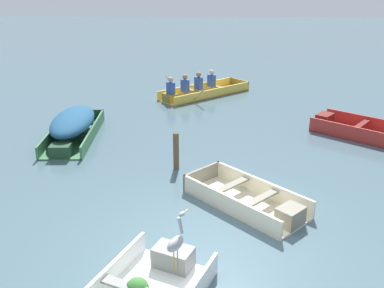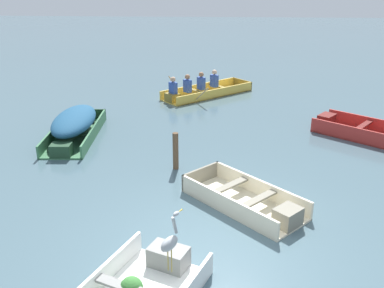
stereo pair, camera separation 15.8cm
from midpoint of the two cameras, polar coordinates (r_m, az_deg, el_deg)
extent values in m
plane|color=#47606B|center=(7.05, 1.84, -13.96)|extent=(80.00, 80.00, 0.00)
cube|color=gray|center=(6.59, -3.24, -14.83)|extent=(0.67, 0.55, 0.32)
cube|color=#387047|center=(11.96, -15.74, 0.87)|extent=(1.27, 3.09, 0.04)
cube|color=#387047|center=(11.79, -13.39, 1.57)|extent=(0.24, 3.03, 0.33)
cube|color=#387047|center=(12.05, -18.18, 1.50)|extent=(0.24, 3.03, 0.33)
cube|color=#1E3D27|center=(13.28, -14.29, 3.76)|extent=(1.08, 0.12, 0.33)
cube|color=#1E3D27|center=(10.70, -17.51, -0.85)|extent=(0.51, 0.39, 0.30)
cube|color=#1E3D27|center=(11.47, -16.39, 1.14)|extent=(0.99, 0.22, 0.04)
cube|color=#1E3D27|center=(12.30, -15.35, 2.63)|extent=(0.99, 0.22, 0.04)
ellipsoid|color=navy|center=(11.81, -15.97, 2.96)|extent=(1.18, 2.55, 0.49)
cube|color=beige|center=(8.31, 6.50, -7.90)|extent=(2.43, 2.41, 0.04)
cube|color=beige|center=(8.57, 8.68, -5.82)|extent=(1.75, 1.72, 0.37)
cube|color=beige|center=(7.92, 4.23, -8.09)|extent=(1.75, 1.72, 0.37)
cube|color=gray|center=(8.95, 0.83, -4.31)|extent=(0.75, 0.76, 0.37)
cube|color=gray|center=(7.70, 12.38, -9.36)|extent=(0.58, 0.58, 0.33)
cube|color=gray|center=(7.99, 8.54, -7.22)|extent=(0.76, 0.77, 0.04)
cube|color=gray|center=(8.40, 4.71, -5.52)|extent=(0.76, 0.77, 0.04)
cube|color=#AD2D28|center=(12.41, 23.34, 0.63)|extent=(3.46, 3.05, 0.04)
cube|color=#AD2D28|center=(11.85, 22.61, 0.71)|extent=(2.78, 2.18, 0.40)
cube|color=maroon|center=(12.83, 16.91, 3.11)|extent=(0.60, 0.63, 0.36)
cube|color=maroon|center=(12.47, 21.27, 2.39)|extent=(0.78, 0.94, 0.04)
cube|color=#E5BC47|center=(15.71, 1.45, 6.63)|extent=(3.31, 3.11, 0.04)
cube|color=#E5BC47|center=(15.32, 2.64, 6.76)|extent=(2.66, 2.39, 0.32)
cube|color=#E5BC47|center=(16.03, 0.32, 7.46)|extent=(2.66, 2.39, 0.32)
cube|color=olive|center=(16.82, 6.01, 8.03)|extent=(0.71, 0.79, 0.32)
cube|color=olive|center=(14.72, -3.27, 6.19)|extent=(0.57, 0.58, 0.29)
cube|color=olive|center=(15.33, -0.06, 7.10)|extent=(0.73, 0.79, 0.04)
cube|color=olive|center=(15.99, 2.91, 7.70)|extent=(0.73, 0.79, 0.04)
cube|color=#2D4CA5|center=(15.79, 2.33, 8.42)|extent=(0.32, 0.33, 0.44)
sphere|color=beige|center=(15.72, 2.34, 9.56)|extent=(0.18, 0.18, 0.18)
cube|color=#2D4CA5|center=(15.40, 0.58, 8.09)|extent=(0.32, 0.33, 0.44)
sphere|color=#9E7051|center=(15.33, 0.59, 9.26)|extent=(0.18, 0.18, 0.18)
cube|color=#2D4CA5|center=(15.03, -1.25, 7.74)|extent=(0.32, 0.33, 0.44)
sphere|color=#9E7051|center=(14.95, -1.26, 8.93)|extent=(0.18, 0.18, 0.18)
cube|color=#2D4CA5|center=(14.67, -3.16, 7.37)|extent=(0.32, 0.33, 0.44)
sphere|color=tan|center=(14.59, -3.19, 8.58)|extent=(0.18, 0.18, 0.18)
cylinder|color=tan|center=(14.44, 0.74, 6.72)|extent=(0.46, 0.51, 0.55)
cylinder|color=tan|center=(15.68, -3.08, 7.90)|extent=(0.46, 0.51, 0.55)
cylinder|color=olive|center=(5.91, -3.23, -15.16)|extent=(0.02, 0.02, 0.35)
cylinder|color=olive|center=(5.88, -2.74, -15.36)|extent=(0.02, 0.02, 0.35)
ellipsoid|color=#93999E|center=(5.74, -3.04, -13.15)|extent=(0.28, 0.35, 0.18)
cylinder|color=#93999E|center=(5.70, -2.36, -10.76)|extent=(0.10, 0.12, 0.28)
ellipsoid|color=#93999E|center=(5.65, -2.15, -9.30)|extent=(0.11, 0.13, 0.06)
cone|color=gold|center=(5.71, -1.68, -8.95)|extent=(0.07, 0.10, 0.02)
cylinder|color=brown|center=(9.55, -2.61, -0.96)|extent=(0.13, 0.13, 0.86)
camera|label=1|loc=(0.08, -90.45, -0.18)|focal=40.00mm
camera|label=2|loc=(0.08, 89.55, 0.18)|focal=40.00mm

